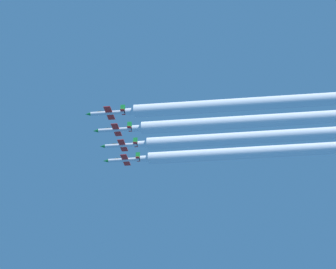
% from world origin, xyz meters
% --- Properties ---
extents(jet_far_left, '(8.25, 12.02, 2.89)m').
position_xyz_m(jet_far_left, '(-16.18, 0.08, 142.00)').
color(jet_far_left, silver).
extents(jet_inner_left, '(8.25, 12.02, 2.89)m').
position_xyz_m(jet_inner_left, '(-4.97, 0.04, 142.08)').
color(jet_inner_left, silver).
extents(jet_center, '(8.25, 12.02, 2.89)m').
position_xyz_m(jet_center, '(5.52, 0.01, 141.89)').
color(jet_center, silver).
extents(jet_inner_right, '(8.25, 12.02, 2.89)m').
position_xyz_m(jet_inner_right, '(15.34, 0.83, 141.52)').
color(jet_inner_right, silver).
extents(smoke_trail_far_left, '(3.70, 65.96, 3.70)m').
position_xyz_m(smoke_trail_far_left, '(-16.18, -38.38, 141.97)').
color(smoke_trail_far_left, white).
extents(smoke_trail_inner_left, '(3.70, 76.15, 3.70)m').
position_xyz_m(smoke_trail_inner_left, '(-4.97, -43.51, 142.05)').
color(smoke_trail_inner_left, white).
extents(smoke_trail_center, '(3.70, 75.26, 3.70)m').
position_xyz_m(smoke_trail_center, '(5.52, -43.10, 141.86)').
color(smoke_trail_center, white).
extents(smoke_trail_inner_right, '(3.70, 68.26, 3.70)m').
position_xyz_m(smoke_trail_inner_right, '(15.34, -38.78, 141.49)').
color(smoke_trail_inner_right, white).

